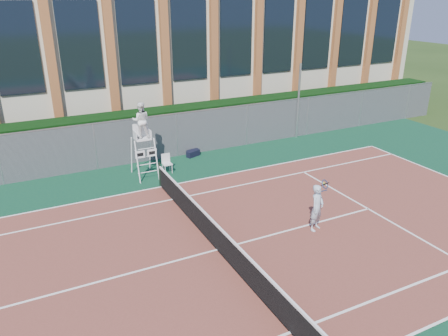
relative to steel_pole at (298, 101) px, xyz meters
name	(u,v)px	position (x,y,z in m)	size (l,w,h in m)	color
ground	(217,250)	(-9.21, -8.70, -2.09)	(120.00, 120.00, 0.00)	#233814
apron	(205,236)	(-9.21, -7.70, -2.08)	(36.00, 20.00, 0.01)	#0C3928
tennis_court	(217,250)	(-9.21, -8.70, -2.07)	(23.77, 10.97, 0.02)	brown
tennis_net	(217,236)	(-9.21, -8.70, -1.55)	(0.10, 11.30, 1.10)	black
fence	(138,141)	(-9.21, 0.10, -0.99)	(40.00, 0.06, 2.20)	#595E60
hedge	(131,134)	(-9.21, 1.30, -0.99)	(40.00, 1.40, 2.20)	black
building	(93,54)	(-9.21, 9.25, 2.06)	(45.00, 10.60, 8.22)	beige
steel_pole	(298,101)	(0.00, 0.00, 0.00)	(0.12, 0.12, 4.18)	#9EA0A5
umpire_chair	(141,122)	(-9.46, -1.65, 0.41)	(0.96, 1.47, 3.42)	white
plastic_chair	(167,162)	(-8.43, -1.71, -1.56)	(0.41, 0.41, 0.88)	silver
sports_bag_near	(193,153)	(-6.54, -0.32, -1.93)	(0.71, 0.28, 0.30)	black
sports_bag_far	(193,152)	(-6.45, -0.10, -1.95)	(0.66, 0.29, 0.26)	black
tennis_player	(317,207)	(-5.58, -9.03, -1.22)	(1.00, 0.75, 1.69)	#ABBDCD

